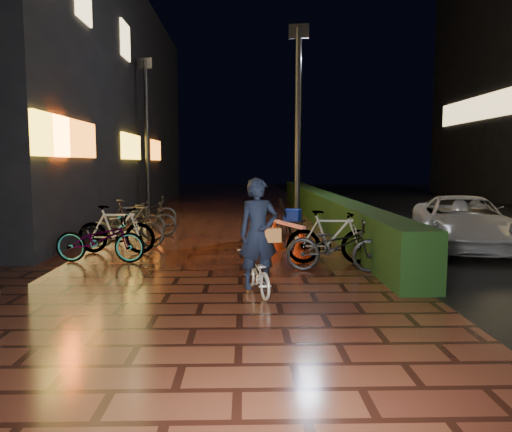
{
  "coord_description": "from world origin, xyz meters",
  "views": [
    {
      "loc": [
        0.62,
        -9.25,
        2.01
      ],
      "look_at": [
        0.82,
        -0.68,
        1.1
      ],
      "focal_mm": 35.0,
      "sensor_mm": 36.0,
      "label": 1
    }
  ],
  "objects_px": {
    "van": "(462,222)",
    "cyclist": "(258,252)",
    "traffic_barrier": "(287,238)",
    "cart_assembly": "(292,216)"
  },
  "relations": [
    {
      "from": "van",
      "to": "cyclist",
      "type": "height_order",
      "value": "cyclist"
    },
    {
      "from": "van",
      "to": "traffic_barrier",
      "type": "height_order",
      "value": "van"
    },
    {
      "from": "cyclist",
      "to": "traffic_barrier",
      "type": "relative_size",
      "value": 1.04
    },
    {
      "from": "van",
      "to": "cart_assembly",
      "type": "xyz_separation_m",
      "value": [
        -3.87,
        1.92,
        -0.06
      ]
    },
    {
      "from": "van",
      "to": "cart_assembly",
      "type": "bearing_deg",
      "value": 168.33
    },
    {
      "from": "traffic_barrier",
      "to": "cart_assembly",
      "type": "relative_size",
      "value": 1.6
    },
    {
      "from": "traffic_barrier",
      "to": "cart_assembly",
      "type": "bearing_deg",
      "value": 82.37
    },
    {
      "from": "cyclist",
      "to": "van",
      "type": "bearing_deg",
      "value": 39.92
    },
    {
      "from": "cyclist",
      "to": "cart_assembly",
      "type": "height_order",
      "value": "cyclist"
    },
    {
      "from": "van",
      "to": "cyclist",
      "type": "distance_m",
      "value": 6.49
    }
  ]
}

